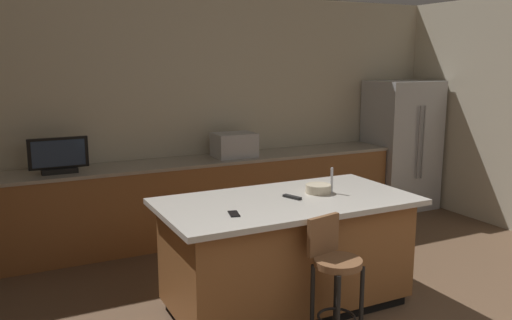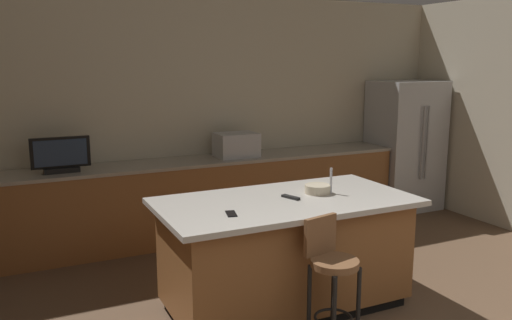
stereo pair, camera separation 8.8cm
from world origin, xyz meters
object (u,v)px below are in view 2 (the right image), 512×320
object	(u,v)px
microwave	(236,145)
fruit_bowl	(317,189)
tv_monitor	(61,156)
refrigerator	(405,145)
kitchen_island	(285,253)
tv_remote	(291,197)
bar_stool_center	(331,272)
cell_phone	(231,214)

from	to	relation	value
microwave	fruit_bowl	distance (m)	1.95
microwave	tv_monitor	world-z (taller)	tv_monitor
refrigerator	tv_monitor	distance (m)	4.47
kitchen_island	fruit_bowl	xyz separation A→B (m)	(0.34, 0.05, 0.49)
refrigerator	microwave	world-z (taller)	refrigerator
tv_remote	bar_stool_center	bearing A→B (deg)	-114.01
tv_monitor	tv_remote	bearing A→B (deg)	-51.11
fruit_bowl	bar_stool_center	bearing A→B (deg)	-114.80
bar_stool_center	refrigerator	bearing A→B (deg)	29.62
bar_stool_center	fruit_bowl	xyz separation A→B (m)	(0.34, 0.74, 0.40)
bar_stool_center	fruit_bowl	bearing A→B (deg)	52.96
tv_remote	tv_monitor	bearing A→B (deg)	109.39
microwave	fruit_bowl	bearing A→B (deg)	-92.78
microwave	fruit_bowl	xyz separation A→B (m)	(-0.09, -1.95, -0.09)
tv_monitor	bar_stool_center	world-z (taller)	tv_monitor
bar_stool_center	kitchen_island	bearing A→B (deg)	77.16
fruit_bowl	kitchen_island	bearing A→B (deg)	-170.70
tv_monitor	cell_phone	bearing A→B (deg)	-65.94
kitchen_island	microwave	distance (m)	2.13
microwave	bar_stool_center	size ratio (longest dim) A/B	0.50
microwave	fruit_bowl	size ratio (longest dim) A/B	2.22
bar_stool_center	cell_phone	bearing A→B (deg)	126.62
microwave	cell_phone	size ratio (longest dim) A/B	3.20
cell_phone	tv_monitor	bearing A→B (deg)	127.92
microwave	cell_phone	world-z (taller)	microwave
tv_remote	fruit_bowl	bearing A→B (deg)	-9.07
refrigerator	tv_monitor	xyz separation A→B (m)	(-4.46, -0.00, 0.20)
fruit_bowl	tv_remote	world-z (taller)	fruit_bowl
cell_phone	refrigerator	bearing A→B (deg)	45.43
microwave	tv_monitor	bearing A→B (deg)	-178.48
microwave	kitchen_island	bearing A→B (deg)	-102.13
refrigerator	cell_phone	size ratio (longest dim) A/B	11.77
tv_monitor	fruit_bowl	bearing A→B (deg)	-45.53
kitchen_island	fruit_bowl	bearing A→B (deg)	9.30
tv_monitor	tv_remote	size ratio (longest dim) A/B	3.39
refrigerator	bar_stool_center	bearing A→B (deg)	-138.14
refrigerator	cell_phone	bearing A→B (deg)	-148.43
fruit_bowl	microwave	bearing A→B (deg)	87.22
kitchen_island	refrigerator	xyz separation A→B (m)	(2.94, 1.95, 0.40)
tv_remote	cell_phone	bearing A→B (deg)	178.78
refrigerator	microwave	xyz separation A→B (m)	(-2.51, 0.05, 0.18)
kitchen_island	refrigerator	distance (m)	3.55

